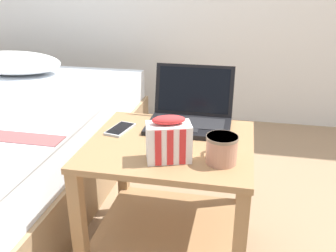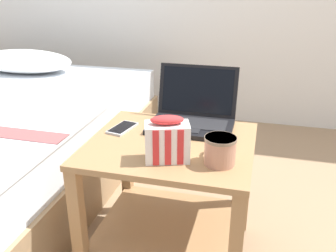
% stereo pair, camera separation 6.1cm
% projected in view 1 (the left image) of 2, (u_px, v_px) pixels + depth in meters
% --- Properties ---
extents(ground_plane, '(8.00, 8.00, 0.00)m').
position_uv_depth(ground_plane, '(170.00, 252.00, 1.57)').
color(ground_plane, '#937556').
extents(bedside_table, '(0.60, 0.54, 0.51)m').
position_uv_depth(bedside_table, '(170.00, 185.00, 1.44)').
color(bedside_table, '#997047').
rests_on(bedside_table, ground_plane).
extents(laptop, '(0.33, 0.27, 0.22)m').
position_uv_depth(laptop, '(190.00, 114.00, 1.52)').
color(laptop, black).
rests_on(laptop, bedside_table).
extents(mug_front_left, '(0.10, 0.14, 0.09)m').
position_uv_depth(mug_front_left, '(221.00, 148.00, 1.21)').
color(mug_front_left, tan).
rests_on(mug_front_left, bedside_table).
extents(snack_bag, '(0.16, 0.13, 0.16)m').
position_uv_depth(snack_bag, '(169.00, 140.00, 1.22)').
color(snack_bag, white).
rests_on(snack_bag, bedside_table).
extents(cell_phone, '(0.10, 0.15, 0.01)m').
position_uv_depth(cell_phone, '(120.00, 129.00, 1.48)').
color(cell_phone, '#B7BABC').
rests_on(cell_phone, bedside_table).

